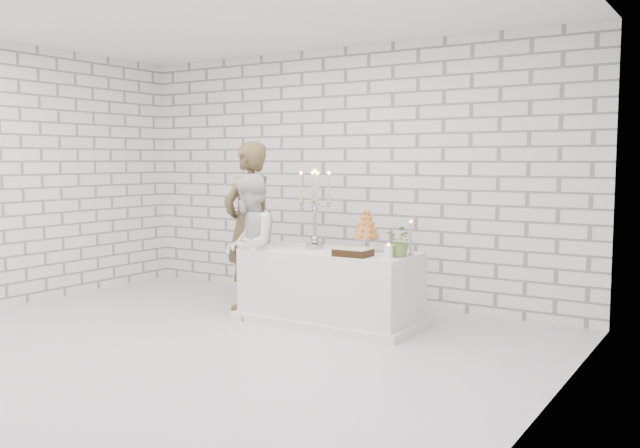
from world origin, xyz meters
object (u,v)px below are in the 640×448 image
at_px(cake_table, 330,287).
at_px(croquembouche, 366,230).
at_px(groom, 249,226).
at_px(candelabra, 315,209).
at_px(bride, 249,246).

bearing_deg(cake_table, croquembouche, 21.84).
bearing_deg(groom, candelabra, 93.73).
bearing_deg(groom, cake_table, 91.79).
height_order(cake_table, groom, groom).
distance_m(bride, candelabra, 0.80).
height_order(groom, candelabra, groom).
relative_size(cake_table, candelabra, 2.17).
bearing_deg(croquembouche, groom, -177.80).
distance_m(groom, bride, 0.48).
xyz_separation_m(bride, croquembouche, (1.18, 0.41, 0.21)).
bearing_deg(bride, croquembouche, 82.26).
relative_size(groom, croquembouche, 4.21).
relative_size(candelabra, croquembouche, 1.86).
relative_size(groom, bride, 1.23).
xyz_separation_m(candelabra, croquembouche, (0.56, 0.09, -0.19)).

